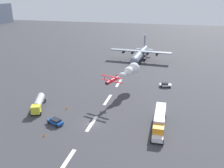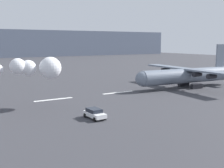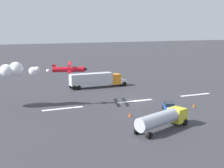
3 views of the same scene
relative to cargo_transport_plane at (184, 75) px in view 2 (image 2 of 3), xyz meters
name	(u,v)px [view 2 (image 2 of 3)]	position (x,y,z in m)	size (l,w,h in m)	color
runway_stripe_6	(54,99)	(-33.20, 2.86, -3.21)	(8.00, 0.90, 0.01)	white
runway_stripe_7	(118,93)	(-17.77, 2.86, -3.21)	(8.00, 0.90, 0.01)	white
cargo_transport_plane	(184,75)	(0.00, 0.00, 0.00)	(28.66, 30.38, 10.90)	slate
stunt_biplane_red	(30,68)	(-39.00, -2.20, 3.89)	(20.46, 9.56, 3.88)	red
followme_car_yellow	(95,113)	(-32.64, -14.09, -2.41)	(2.24, 4.18, 1.52)	white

